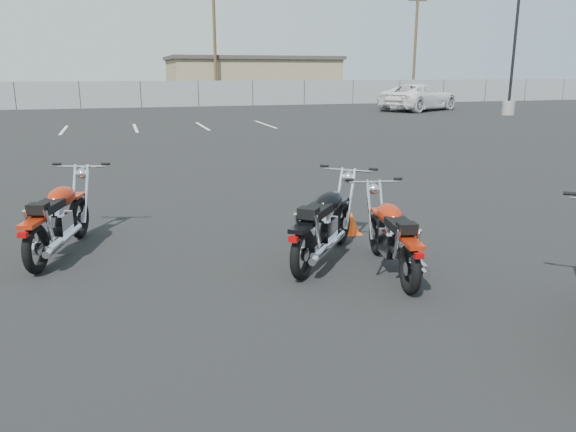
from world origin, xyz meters
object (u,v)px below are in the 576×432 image
object	(u,v)px
motorcycle_third_red	(393,237)
white_van	(419,90)
motorcycle_front_red	(59,219)
motorcycle_second_black	(324,224)

from	to	relation	value
motorcycle_third_red	white_van	distance (m)	30.87
motorcycle_front_red	white_van	bearing A→B (deg)	51.46
motorcycle_second_black	white_van	bearing A→B (deg)	57.98
motorcycle_front_red	motorcycle_third_red	distance (m)	4.53
motorcycle_second_black	white_van	world-z (taller)	white_van
motorcycle_third_red	motorcycle_front_red	bearing A→B (deg)	153.74
motorcycle_front_red	motorcycle_second_black	size ratio (longest dim) A/B	1.12
white_van	motorcycle_third_red	bearing A→B (deg)	120.51
motorcycle_third_red	white_van	xyz separation A→B (m)	(15.57, 26.64, 0.85)
motorcycle_front_red	motorcycle_third_red	world-z (taller)	motorcycle_front_red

